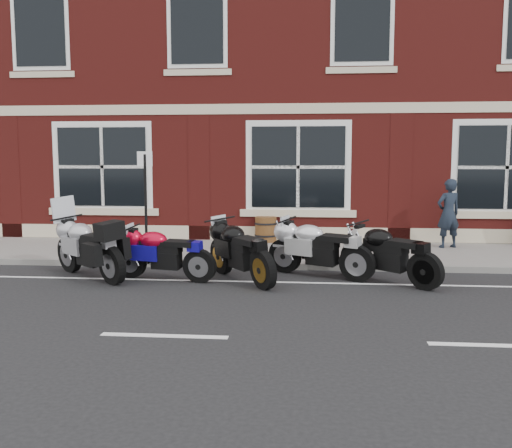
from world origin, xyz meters
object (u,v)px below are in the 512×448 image
object	(u,v)px
moto_naked_black	(388,252)
moto_sport_red	(163,252)
moto_sport_black	(241,249)
pedestrian_left	(448,213)
barrel_planter	(266,229)
moto_touring_silver	(89,245)
parking_sign	(146,196)
moto_sport_silver	(319,247)

from	to	relation	value
moto_naked_black	moto_sport_red	bearing A→B (deg)	136.25
moto_sport_black	pedestrian_left	size ratio (longest dim) A/B	1.17
moto_sport_red	barrel_planter	world-z (taller)	moto_sport_red
moto_touring_silver	parking_sign	size ratio (longest dim) A/B	0.82
moto_sport_red	parking_sign	world-z (taller)	parking_sign
parking_sign	moto_sport_silver	bearing A→B (deg)	-40.26
moto_sport_red	pedestrian_left	bearing A→B (deg)	-46.53
moto_touring_silver	barrel_planter	xyz separation A→B (m)	(2.97, 3.98, -0.17)
moto_touring_silver	pedestrian_left	world-z (taller)	pedestrian_left
parking_sign	barrel_planter	bearing A→B (deg)	22.79
pedestrian_left	parking_sign	world-z (taller)	parking_sign
moto_sport_red	barrel_planter	xyz separation A→B (m)	(1.55, 4.08, -0.08)
moto_sport_red	moto_sport_silver	distance (m)	2.85
moto_naked_black	pedestrian_left	world-z (taller)	pedestrian_left
moto_naked_black	parking_sign	distance (m)	5.15
moto_sport_silver	pedestrian_left	bearing A→B (deg)	-16.66
moto_sport_black	barrel_planter	size ratio (longest dim) A/B	3.01
pedestrian_left	barrel_planter	size ratio (longest dim) A/B	2.57
barrel_planter	parking_sign	distance (m)	3.46
moto_sport_silver	barrel_planter	world-z (taller)	moto_sport_silver
moto_touring_silver	moto_sport_silver	distance (m)	4.24
moto_touring_silver	parking_sign	world-z (taller)	parking_sign
pedestrian_left	moto_naked_black	bearing A→B (deg)	40.99
moto_sport_red	parking_sign	xyz separation A→B (m)	(-0.81, 1.74, 0.89)
pedestrian_left	parking_sign	xyz separation A→B (m)	(-6.64, -1.79, 0.48)
moto_sport_black	barrel_planter	distance (m)	4.00
barrel_planter	moto_naked_black	bearing A→B (deg)	-57.80
barrel_planter	moto_sport_silver	bearing A→B (deg)	-70.56
moto_touring_silver	moto_naked_black	xyz separation A→B (m)	(5.43, 0.07, -0.05)
moto_sport_red	moto_sport_black	xyz separation A→B (m)	(1.41, 0.08, 0.06)
moto_sport_red	moto_touring_silver	bearing A→B (deg)	98.30
moto_naked_black	barrel_planter	world-z (taller)	moto_naked_black
moto_naked_black	barrel_planter	bearing A→B (deg)	76.07
barrel_planter	pedestrian_left	bearing A→B (deg)	-7.32
pedestrian_left	parking_sign	distance (m)	6.90
moto_sport_red	moto_sport_black	distance (m)	1.42
barrel_planter	parking_sign	world-z (taller)	parking_sign
pedestrian_left	moto_touring_silver	bearing A→B (deg)	4.69
barrel_planter	moto_touring_silver	bearing A→B (deg)	-126.68
moto_sport_black	moto_naked_black	distance (m)	2.61
moto_sport_red	moto_naked_black	distance (m)	4.02
moto_touring_silver	parking_sign	xyz separation A→B (m)	(0.61, 1.64, 0.80)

